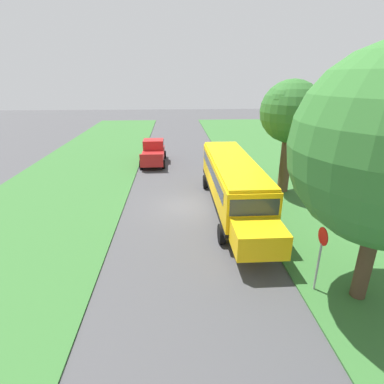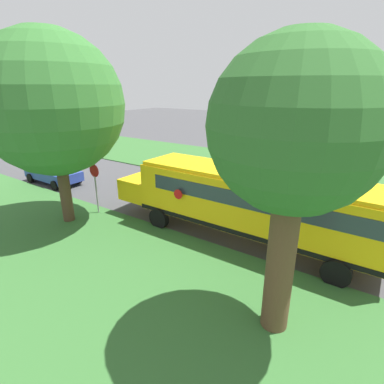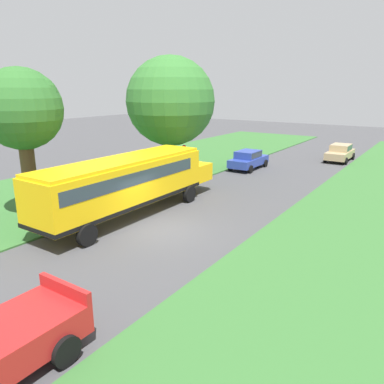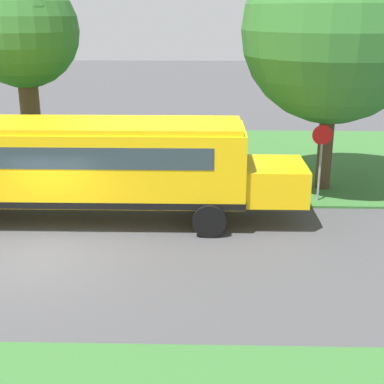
{
  "view_description": "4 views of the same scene",
  "coord_description": "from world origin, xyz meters",
  "px_view_note": "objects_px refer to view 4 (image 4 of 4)",
  "views": [
    {
      "loc": [
        0.72,
        17.6,
        7.82
      ],
      "look_at": [
        -0.2,
        2.48,
        1.94
      ],
      "focal_mm": 28.0,
      "sensor_mm": 36.0,
      "label": 1
    },
    {
      "loc": [
        -13.96,
        -4.13,
        6.51
      ],
      "look_at": [
        -2.69,
        3.61,
        1.64
      ],
      "focal_mm": 28.0,
      "sensor_mm": 36.0,
      "label": 2
    },
    {
      "loc": [
        10.67,
        -13.26,
        6.65
      ],
      "look_at": [
        -0.17,
        2.85,
        1.24
      ],
      "focal_mm": 35.0,
      "sensor_mm": 36.0,
      "label": 3
    },
    {
      "loc": [
        13.05,
        4.47,
        6.35
      ],
      "look_at": [
        -1.78,
        4.09,
        1.31
      ],
      "focal_mm": 50.0,
      "sensor_mm": 36.0,
      "label": 4
    }
  ],
  "objects_px": {
    "school_bus": "(83,162)",
    "oak_tree_beside_bus": "(24,32)",
    "oak_tree_roadside_mid": "(337,30)",
    "stop_sign": "(321,154)"
  },
  "relations": [
    {
      "from": "school_bus",
      "to": "oak_tree_beside_bus",
      "type": "relative_size",
      "value": 1.62
    },
    {
      "from": "school_bus",
      "to": "oak_tree_beside_bus",
      "type": "bearing_deg",
      "value": -145.65
    },
    {
      "from": "school_bus",
      "to": "oak_tree_roadside_mid",
      "type": "xyz_separation_m",
      "value": [
        -3.33,
        8.23,
        3.8
      ]
    },
    {
      "from": "oak_tree_beside_bus",
      "to": "oak_tree_roadside_mid",
      "type": "xyz_separation_m",
      "value": [
        0.81,
        11.07,
        0.1
      ]
    },
    {
      "from": "oak_tree_beside_bus",
      "to": "school_bus",
      "type": "bearing_deg",
      "value": 34.35
    },
    {
      "from": "school_bus",
      "to": "oak_tree_roadside_mid",
      "type": "bearing_deg",
      "value": 112.03
    },
    {
      "from": "school_bus",
      "to": "stop_sign",
      "type": "bearing_deg",
      "value": 103.19
    },
    {
      "from": "oak_tree_beside_bus",
      "to": "stop_sign",
      "type": "distance_m",
      "value": 11.47
    },
    {
      "from": "oak_tree_beside_bus",
      "to": "oak_tree_roadside_mid",
      "type": "distance_m",
      "value": 11.1
    },
    {
      "from": "oak_tree_beside_bus",
      "to": "oak_tree_roadside_mid",
      "type": "height_order",
      "value": "oak_tree_roadside_mid"
    }
  ]
}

